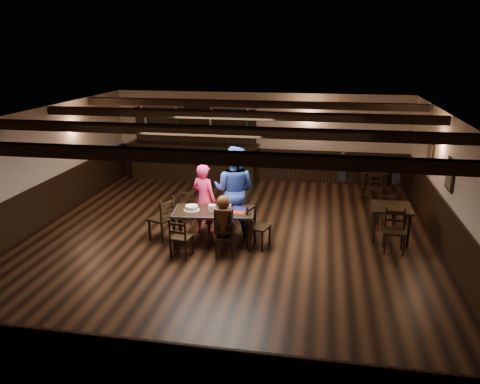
% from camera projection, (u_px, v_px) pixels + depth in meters
% --- Properties ---
extents(ground, '(10.00, 10.00, 0.00)m').
position_uv_depth(ground, '(227.00, 242.00, 10.10)').
color(ground, black).
rests_on(ground, ground).
extents(room_shell, '(9.02, 10.02, 2.71)m').
position_uv_depth(room_shell, '(227.00, 163.00, 9.60)').
color(room_shell, '#BDAF9C').
rests_on(room_shell, ground).
extents(dining_table, '(1.78, 1.05, 0.75)m').
position_uv_depth(dining_table, '(214.00, 214.00, 9.82)').
color(dining_table, black).
rests_on(dining_table, ground).
extents(chair_near_left, '(0.44, 0.42, 0.83)m').
position_uv_depth(chair_near_left, '(180.00, 235.00, 9.22)').
color(chair_near_left, black).
rests_on(chair_near_left, ground).
extents(chair_near_right, '(0.45, 0.44, 0.80)m').
position_uv_depth(chair_near_right, '(224.00, 236.00, 9.24)').
color(chair_near_right, black).
rests_on(chair_near_right, ground).
extents(chair_end_left, '(0.58, 0.59, 0.97)m').
position_uv_depth(chair_end_left, '(164.00, 216.00, 10.03)').
color(chair_end_left, black).
rests_on(chair_end_left, ground).
extents(chair_end_right, '(0.52, 0.53, 0.92)m').
position_uv_depth(chair_end_right, '(255.00, 223.00, 9.73)').
color(chair_end_right, black).
rests_on(chair_end_right, ground).
extents(chair_far_pushed, '(0.37, 0.36, 0.77)m').
position_uv_depth(chair_far_pushed, '(186.00, 204.00, 11.14)').
color(chair_far_pushed, black).
rests_on(chair_far_pushed, ground).
extents(woman_pink, '(0.69, 0.57, 1.61)m').
position_uv_depth(woman_pink, '(204.00, 199.00, 10.35)').
color(woman_pink, '#E82F64').
rests_on(woman_pink, ground).
extents(man_blue, '(1.07, 0.89, 1.99)m').
position_uv_depth(man_blue, '(234.00, 190.00, 10.34)').
color(man_blue, navy).
rests_on(man_blue, ground).
extents(seated_person, '(0.35, 0.52, 0.85)m').
position_uv_depth(seated_person, '(223.00, 217.00, 9.17)').
color(seated_person, black).
rests_on(seated_person, ground).
extents(cake, '(0.33, 0.33, 0.10)m').
position_uv_depth(cake, '(192.00, 208.00, 9.81)').
color(cake, white).
rests_on(cake, dining_table).
extents(plate_stack_a, '(0.15, 0.15, 0.14)m').
position_uv_depth(plate_stack_a, '(212.00, 208.00, 9.73)').
color(plate_stack_a, white).
rests_on(plate_stack_a, dining_table).
extents(plate_stack_b, '(0.16, 0.16, 0.18)m').
position_uv_depth(plate_stack_b, '(224.00, 205.00, 9.85)').
color(plate_stack_b, white).
rests_on(plate_stack_b, dining_table).
extents(tea_light, '(0.05, 0.05, 0.06)m').
position_uv_depth(tea_light, '(219.00, 207.00, 9.93)').
color(tea_light, '#A5A8AD').
rests_on(tea_light, dining_table).
extents(salt_shaker, '(0.04, 0.04, 0.09)m').
position_uv_depth(salt_shaker, '(231.00, 211.00, 9.66)').
color(salt_shaker, silver).
rests_on(salt_shaker, dining_table).
extents(pepper_shaker, '(0.03, 0.03, 0.08)m').
position_uv_depth(pepper_shaker, '(231.00, 210.00, 9.71)').
color(pepper_shaker, '#A5A8AD').
rests_on(pepper_shaker, dining_table).
extents(drink_glass, '(0.06, 0.06, 0.10)m').
position_uv_depth(drink_glass, '(230.00, 206.00, 9.90)').
color(drink_glass, silver).
rests_on(drink_glass, dining_table).
extents(menu_red, '(0.32, 0.24, 0.00)m').
position_uv_depth(menu_red, '(237.00, 212.00, 9.71)').
color(menu_red, maroon).
rests_on(menu_red, dining_table).
extents(menu_blue, '(0.38, 0.31, 0.00)m').
position_uv_depth(menu_blue, '(240.00, 208.00, 9.93)').
color(menu_blue, '#0F134F').
rests_on(menu_blue, dining_table).
extents(bar_counter, '(4.05, 0.70, 2.20)m').
position_uv_depth(bar_counter, '(194.00, 156.00, 14.64)').
color(bar_counter, black).
rests_on(bar_counter, ground).
extents(back_table_a, '(0.88, 0.88, 0.75)m').
position_uv_depth(back_table_a, '(391.00, 211.00, 10.08)').
color(back_table_a, black).
rests_on(back_table_a, ground).
extents(back_table_b, '(0.75, 0.75, 0.75)m').
position_uv_depth(back_table_b, '(374.00, 173.00, 13.05)').
color(back_table_b, black).
rests_on(back_table_b, ground).
extents(bg_patron_left, '(0.32, 0.43, 0.78)m').
position_uv_depth(bg_patron_left, '(344.00, 166.00, 12.97)').
color(bg_patron_left, black).
rests_on(bg_patron_left, ground).
extents(bg_patron_right, '(0.27, 0.36, 0.67)m').
position_uv_depth(bg_patron_right, '(397.00, 171.00, 12.68)').
color(bg_patron_right, black).
rests_on(bg_patron_right, ground).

